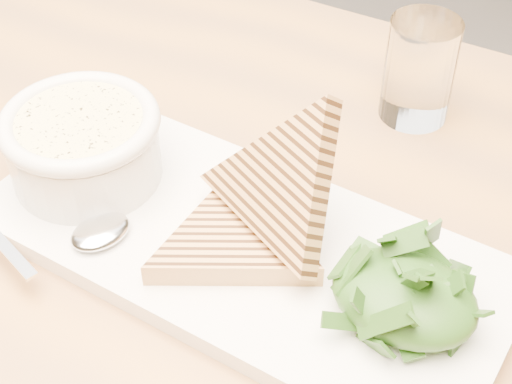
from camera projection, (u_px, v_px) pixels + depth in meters
The scene contains 12 objects.
table_top at pixel (224, 295), 0.60m from camera, with size 1.22×0.81×0.04m, color #AF783A.
table_leg_bl at pixel (60, 162), 1.29m from camera, with size 0.06×0.06×0.71m, color #AF783A.
platter at pixel (243, 247), 0.60m from camera, with size 0.41×0.18×0.02m, color white.
soup_bowl at pixel (85, 152), 0.64m from camera, with size 0.12×0.12×0.05m, color white.
soup at pixel (79, 124), 0.62m from camera, with size 0.10×0.10×0.01m, color #F8E897.
bowl_rim at pixel (79, 122), 0.61m from camera, with size 0.13×0.13×0.01m, color white.
sandwich_flat at pixel (234, 239), 0.58m from camera, with size 0.15×0.15×0.02m, color tan, non-canonical shape.
sandwich_lean at pixel (281, 185), 0.57m from camera, with size 0.15×0.15×0.08m, color tan, non-canonical shape.
salad_base at pixel (404, 297), 0.53m from camera, with size 0.10×0.08×0.04m, color #193711.
arugula_pile at pixel (406, 290), 0.53m from camera, with size 0.11×0.10×0.05m, color #32631B, non-canonical shape.
spoon_bowl at pixel (100, 232), 0.59m from camera, with size 0.04×0.05×0.01m, color silver.
glass_near at pixel (419, 70), 0.71m from camera, with size 0.06×0.06×0.10m, color white.
Camera 1 is at (0.34, -0.40, 1.20)m, focal length 55.00 mm.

